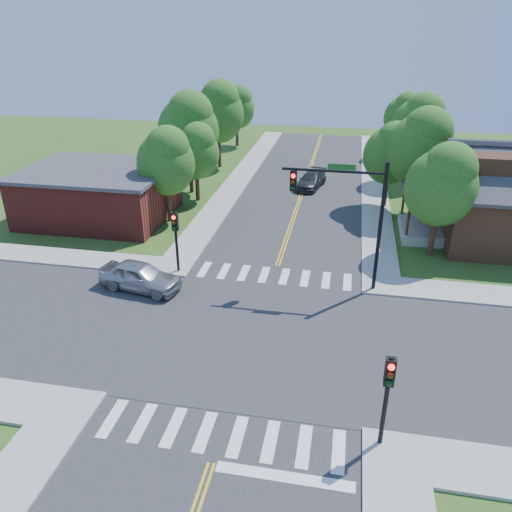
% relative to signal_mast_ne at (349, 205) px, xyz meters
% --- Properties ---
extents(ground, '(100.00, 100.00, 0.00)m').
position_rel_signal_mast_ne_xyz_m(ground, '(-3.91, -5.59, -4.85)').
color(ground, '#39541A').
rests_on(ground, ground).
extents(road_ns, '(10.00, 90.00, 0.04)m').
position_rel_signal_mast_ne_xyz_m(road_ns, '(-3.91, -5.59, -4.83)').
color(road_ns, '#2D2D30').
rests_on(road_ns, ground).
extents(road_ew, '(90.00, 10.00, 0.04)m').
position_rel_signal_mast_ne_xyz_m(road_ew, '(-3.91, -5.59, -4.83)').
color(road_ew, '#2D2D30').
rests_on(road_ew, ground).
extents(intersection_patch, '(10.20, 10.20, 0.06)m').
position_rel_signal_mast_ne_xyz_m(intersection_patch, '(-3.91, -5.59, -4.85)').
color(intersection_patch, '#2D2D30').
rests_on(intersection_patch, ground).
extents(sidewalk_nw, '(40.00, 40.00, 0.14)m').
position_rel_signal_mast_ne_xyz_m(sidewalk_nw, '(-19.73, 10.23, -4.78)').
color(sidewalk_nw, '#9E9B93').
rests_on(sidewalk_nw, ground).
extents(crosswalk_north, '(8.85, 2.00, 0.01)m').
position_rel_signal_mast_ne_xyz_m(crosswalk_north, '(-3.91, 0.61, -4.80)').
color(crosswalk_north, white).
rests_on(crosswalk_north, ground).
extents(crosswalk_south, '(8.85, 2.00, 0.01)m').
position_rel_signal_mast_ne_xyz_m(crosswalk_south, '(-3.91, -11.79, -4.80)').
color(crosswalk_south, white).
rests_on(crosswalk_south, ground).
extents(centerline, '(0.30, 90.00, 0.01)m').
position_rel_signal_mast_ne_xyz_m(centerline, '(-3.91, -5.59, -4.80)').
color(centerline, gold).
rests_on(centerline, ground).
extents(stop_bar, '(4.60, 0.45, 0.09)m').
position_rel_signal_mast_ne_xyz_m(stop_bar, '(-1.41, -13.19, -4.85)').
color(stop_bar, white).
rests_on(stop_bar, ground).
extents(signal_mast_ne, '(5.30, 0.42, 7.20)m').
position_rel_signal_mast_ne_xyz_m(signal_mast_ne, '(0.00, 0.00, 0.00)').
color(signal_mast_ne, black).
rests_on(signal_mast_ne, ground).
extents(signal_pole_se, '(0.34, 0.42, 3.80)m').
position_rel_signal_mast_ne_xyz_m(signal_pole_se, '(1.69, -11.21, -2.19)').
color(signal_pole_se, black).
rests_on(signal_pole_se, ground).
extents(signal_pole_nw, '(0.34, 0.42, 3.80)m').
position_rel_signal_mast_ne_xyz_m(signal_pole_nw, '(-9.51, -0.01, -2.19)').
color(signal_pole_nw, black).
rests_on(signal_pole_nw, ground).
extents(building_nw, '(10.40, 8.40, 3.73)m').
position_rel_signal_mast_ne_xyz_m(building_nw, '(-18.11, 7.61, -2.97)').
color(building_nw, maroon).
rests_on(building_nw, ground).
extents(tree_e_a, '(4.25, 4.04, 7.23)m').
position_rel_signal_mast_ne_xyz_m(tree_e_a, '(5.38, 5.25, -0.11)').
color(tree_e_a, '#382314').
rests_on(tree_e_a, ground).
extents(tree_e_b, '(4.77, 4.54, 8.12)m').
position_rel_signal_mast_ne_xyz_m(tree_e_b, '(4.84, 12.24, 0.47)').
color(tree_e_b, '#382314').
rests_on(tree_e_b, ground).
extents(tree_e_c, '(4.70, 4.46, 7.99)m').
position_rel_signal_mast_ne_xyz_m(tree_e_c, '(5.56, 20.73, 0.38)').
color(tree_e_c, '#382314').
rests_on(tree_e_c, ground).
extents(tree_e_d, '(4.03, 3.83, 6.86)m').
position_rel_signal_mast_ne_xyz_m(tree_e_d, '(5.05, 29.46, -0.36)').
color(tree_e_d, '#382314').
rests_on(tree_e_d, ground).
extents(tree_w_a, '(4.12, 3.91, 7.00)m').
position_rel_signal_mast_ne_xyz_m(tree_w_a, '(-12.74, 7.82, -0.27)').
color(tree_w_a, '#382314').
rests_on(tree_w_a, ground).
extents(tree_w_b, '(4.99, 4.74, 8.49)m').
position_rel_signal_mast_ne_xyz_m(tree_w_b, '(-13.15, 14.43, 0.71)').
color(tree_w_b, '#382314').
rests_on(tree_w_b, ground).
extents(tree_w_c, '(4.97, 4.72, 8.45)m').
position_rel_signal_mast_ne_xyz_m(tree_w_c, '(-12.81, 22.65, 0.68)').
color(tree_w_c, '#382314').
rests_on(tree_w_c, ground).
extents(tree_w_d, '(4.04, 3.83, 6.86)m').
position_rel_signal_mast_ne_xyz_m(tree_w_d, '(-13.05, 31.70, -0.36)').
color(tree_w_d, '#382314').
rests_on(tree_w_d, ground).
extents(tree_house, '(3.98, 3.78, 6.76)m').
position_rel_signal_mast_ne_xyz_m(tree_house, '(2.87, 13.66, -0.42)').
color(tree_house, '#382314').
rests_on(tree_house, ground).
extents(tree_bldg, '(3.74, 3.56, 6.37)m').
position_rel_signal_mast_ne_xyz_m(tree_bldg, '(-12.04, 12.58, -0.68)').
color(tree_bldg, '#382314').
rests_on(tree_bldg, ground).
extents(car_silver, '(3.53, 5.29, 1.57)m').
position_rel_signal_mast_ne_xyz_m(car_silver, '(-10.89, -2.28, -4.06)').
color(car_silver, '#ACAEB3').
rests_on(car_silver, ground).
extents(car_dgrey, '(3.71, 5.27, 1.31)m').
position_rel_signal_mast_ne_xyz_m(car_dgrey, '(-3.32, 17.56, -4.20)').
color(car_dgrey, '#2E3133').
rests_on(car_dgrey, ground).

